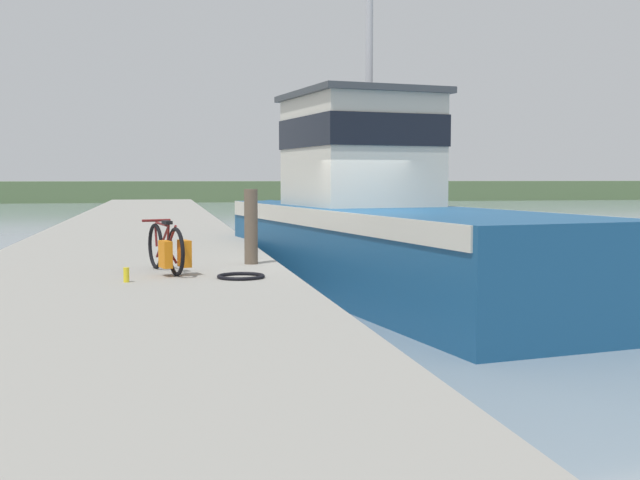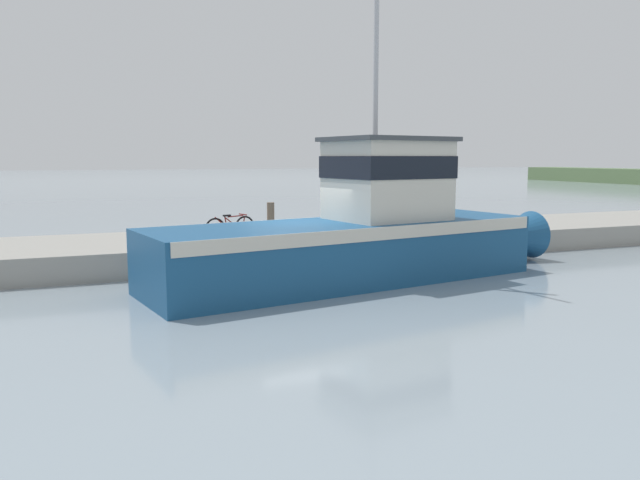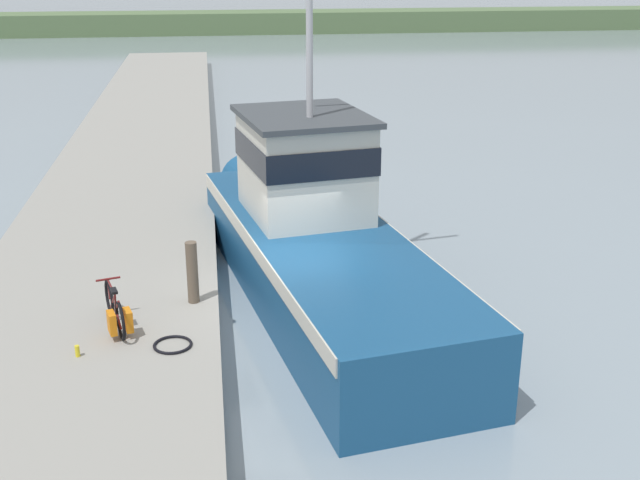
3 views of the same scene
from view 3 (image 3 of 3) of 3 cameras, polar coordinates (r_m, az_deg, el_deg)
ground_plane at (r=16.22m, az=-2.27°, el=-6.31°), size 320.00×320.00×0.00m
dock_pier at (r=16.19m, az=-16.11°, el=-5.68°), size 5.00×80.00×0.77m
far_shoreline at (r=81.81m, az=15.19°, el=14.95°), size 180.00×5.00×1.86m
fishing_boat_main at (r=17.37m, az=-0.43°, el=0.39°), size 4.81×12.93×10.10m
bicycle_touring at (r=14.71m, az=-14.28°, el=-4.99°), size 0.72×1.71×0.77m
mooring_post at (r=15.47m, az=-9.07°, el=-2.29°), size 0.22×0.22×1.22m
hose_coil at (r=14.08m, az=-10.43°, el=-7.33°), size 0.67×0.67×0.05m
water_bottle_by_bike at (r=14.09m, az=-16.87°, el=-7.56°), size 0.08×0.08×0.20m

